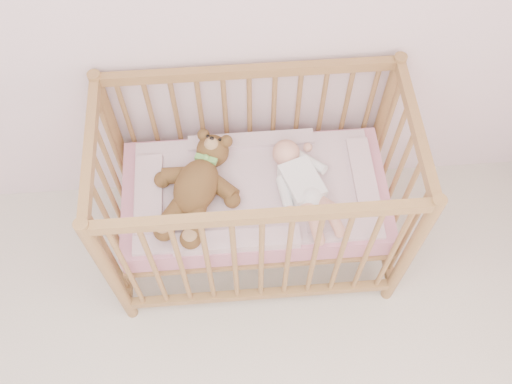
{
  "coord_description": "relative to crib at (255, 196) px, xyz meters",
  "views": [
    {
      "loc": [
        0.31,
        0.29,
        2.81
      ],
      "look_at": [
        0.41,
        1.55,
        0.62
      ],
      "focal_mm": 40.0,
      "sensor_mm": 36.0,
      "label": 1
    }
  ],
  "objects": [
    {
      "name": "blanket",
      "position": [
        0.0,
        0.0,
        0.06
      ],
      "size": [
        1.1,
        0.58,
        0.06
      ],
      "primitive_type": null,
      "color": "pink",
      "rests_on": "mattress"
    },
    {
      "name": "teddy_bear",
      "position": [
        -0.26,
        -0.02,
        0.15
      ],
      "size": [
        0.62,
        0.71,
        0.17
      ],
      "primitive_type": null,
      "rotation": [
        0.0,
        0.0,
        -0.39
      ],
      "color": "brown",
      "rests_on": "blanket"
    },
    {
      "name": "crib",
      "position": [
        0.0,
        0.0,
        0.0
      ],
      "size": [
        1.36,
        0.76,
        1.0
      ],
      "primitive_type": null,
      "color": "olive",
      "rests_on": "floor"
    },
    {
      "name": "mattress",
      "position": [
        0.0,
        0.0,
        -0.01
      ],
      "size": [
        1.22,
        0.62,
        0.13
      ],
      "primitive_type": "cube",
      "color": "pink",
      "rests_on": "crib"
    },
    {
      "name": "baby",
      "position": [
        0.21,
        -0.02,
        0.14
      ],
      "size": [
        0.44,
        0.62,
        0.14
      ],
      "primitive_type": null,
      "rotation": [
        0.0,
        0.0,
        0.34
      ],
      "color": "white",
      "rests_on": "blanket"
    }
  ]
}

